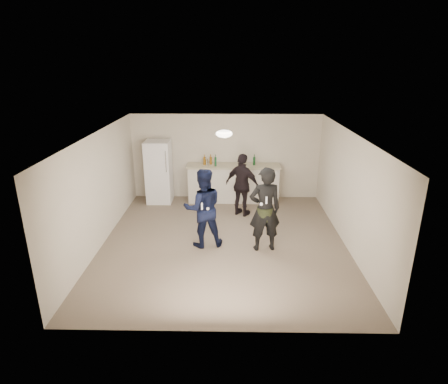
{
  "coord_description": "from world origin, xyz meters",
  "views": [
    {
      "loc": [
        0.15,
        -7.71,
        3.98
      ],
      "look_at": [
        0.0,
        0.2,
        1.15
      ],
      "focal_mm": 30.0,
      "sensor_mm": 36.0,
      "label": 1
    }
  ],
  "objects_px": {
    "counter": "(233,184)",
    "woman": "(265,210)",
    "man": "(203,208)",
    "spectator": "(242,185)",
    "fridge": "(159,172)",
    "shaker": "(207,162)"
  },
  "relations": [
    {
      "from": "counter",
      "to": "fridge",
      "type": "bearing_deg",
      "value": -178.14
    },
    {
      "from": "man",
      "to": "fridge",
      "type": "bearing_deg",
      "value": -73.62
    },
    {
      "from": "counter",
      "to": "woman",
      "type": "xyz_separation_m",
      "value": [
        0.65,
        -2.98,
        0.42
      ]
    },
    {
      "from": "counter",
      "to": "woman",
      "type": "relative_size",
      "value": 1.38
    },
    {
      "from": "woman",
      "to": "counter",
      "type": "bearing_deg",
      "value": -87.38
    },
    {
      "from": "fridge",
      "to": "man",
      "type": "xyz_separation_m",
      "value": [
        1.47,
        -2.74,
        -0.01
      ]
    },
    {
      "from": "man",
      "to": "shaker",
      "type": "bearing_deg",
      "value": -99.9
    },
    {
      "from": "counter",
      "to": "shaker",
      "type": "xyz_separation_m",
      "value": [
        -0.78,
        0.05,
        0.65
      ]
    },
    {
      "from": "shaker",
      "to": "man",
      "type": "relative_size",
      "value": 0.1
    },
    {
      "from": "shaker",
      "to": "counter",
      "type": "bearing_deg",
      "value": -3.8
    },
    {
      "from": "fridge",
      "to": "woman",
      "type": "relative_size",
      "value": 0.96
    },
    {
      "from": "counter",
      "to": "woman",
      "type": "bearing_deg",
      "value": -77.63
    },
    {
      "from": "counter",
      "to": "spectator",
      "type": "height_order",
      "value": "spectator"
    },
    {
      "from": "counter",
      "to": "fridge",
      "type": "height_order",
      "value": "fridge"
    },
    {
      "from": "woman",
      "to": "man",
      "type": "bearing_deg",
      "value": -17.12
    },
    {
      "from": "counter",
      "to": "man",
      "type": "height_order",
      "value": "man"
    },
    {
      "from": "shaker",
      "to": "man",
      "type": "distance_m",
      "value": 2.87
    },
    {
      "from": "fridge",
      "to": "woman",
      "type": "distance_m",
      "value": 4.04
    },
    {
      "from": "fridge",
      "to": "woman",
      "type": "xyz_separation_m",
      "value": [
        2.81,
        -2.91,
        0.04
      ]
    },
    {
      "from": "counter",
      "to": "shaker",
      "type": "height_order",
      "value": "shaker"
    },
    {
      "from": "fridge",
      "to": "man",
      "type": "bearing_deg",
      "value": -61.72
    },
    {
      "from": "counter",
      "to": "spectator",
      "type": "relative_size",
      "value": 1.54
    }
  ]
}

